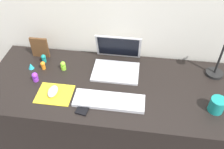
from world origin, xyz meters
TOP-DOWN VIEW (x-y plane):
  - ground_plane at (0.00, 0.00)m, footprint 6.00×6.00m
  - back_wall at (0.00, 0.35)m, footprint 2.77×0.05m
  - desk at (0.00, 0.00)m, footprint 1.57×0.63m
  - laptop at (0.01, 0.18)m, footprint 0.30×0.27m
  - keyboard at (0.01, -0.14)m, footprint 0.41×0.13m
  - mousepad at (-0.32, -0.12)m, footprint 0.21×0.17m
  - mouse at (-0.33, -0.12)m, footprint 0.06×0.10m
  - cell_phone at (-0.13, -0.19)m, footprint 0.09×0.14m
  - desk_lamp at (0.65, 0.17)m, footprint 0.11×0.14m
  - picture_frame at (-0.53, 0.22)m, footprint 0.12×0.02m
  - coffee_mug at (0.60, -0.12)m, footprint 0.08×0.08m
  - toy_figurine_orange at (-0.47, 0.09)m, footprint 0.03×0.03m
  - toy_figurine_teal at (-0.49, 0.16)m, footprint 0.03×0.03m
  - toy_figurine_purple at (-0.48, -0.02)m, footprint 0.04×0.04m
  - toy_figurine_cyan at (-0.55, 0.08)m, footprint 0.04×0.04m
  - toy_figurine_lime at (-0.33, 0.11)m, footprint 0.03×0.03m

SIDE VIEW (x-z plane):
  - ground_plane at x=0.00m, z-range 0.00..0.00m
  - desk at x=0.00m, z-range 0.00..0.74m
  - back_wall at x=0.00m, z-range 0.00..1.44m
  - mousepad at x=-0.32m, z-range 0.74..0.74m
  - cell_phone at x=-0.13m, z-range 0.74..0.75m
  - keyboard at x=0.01m, z-range 0.74..0.76m
  - toy_figurine_cyan at x=-0.55m, z-range 0.74..0.78m
  - mouse at x=-0.33m, z-range 0.74..0.78m
  - toy_figurine_teal at x=-0.49m, z-range 0.74..0.80m
  - toy_figurine_lime at x=-0.33m, z-range 0.74..0.80m
  - toy_figurine_orange at x=-0.47m, z-range 0.74..0.80m
  - toy_figurine_purple at x=-0.48m, z-range 0.74..0.80m
  - coffee_mug at x=0.60m, z-range 0.74..0.83m
  - laptop at x=0.01m, z-range 0.69..0.90m
  - picture_frame at x=-0.53m, z-range 0.74..0.89m
  - desk_lamp at x=0.65m, z-range 0.73..1.07m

